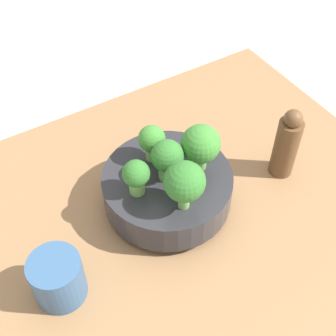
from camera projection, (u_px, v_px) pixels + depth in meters
The scene contains 10 objects.
ground_plane at pixel (170, 218), 0.85m from camera, with size 6.00×6.00×0.00m, color silver.
table at pixel (170, 212), 0.84m from camera, with size 0.84×0.64×0.03m.
bowl at pixel (168, 188), 0.80m from camera, with size 0.22×0.22×0.07m.
broccoli_floret_left at pixel (202, 146), 0.75m from camera, with size 0.06×0.06×0.09m.
broccoli_floret_front at pixel (154, 140), 0.77m from camera, with size 0.05×0.05×0.07m.
broccoli_floret_center at pixel (168, 158), 0.74m from camera, with size 0.05×0.05×0.08m.
broccoli_floret_back at pixel (185, 182), 0.69m from camera, with size 0.06×0.06×0.09m.
broccoli_floret_right at pixel (136, 176), 0.72m from camera, with size 0.04×0.04×0.07m.
cup at pixel (58, 278), 0.68m from camera, with size 0.08×0.08×0.08m.
pepper_mill at pixel (287, 144), 0.83m from camera, with size 0.04×0.04×0.15m.
Camera 1 is at (0.26, 0.42, 0.69)m, focal length 50.00 mm.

